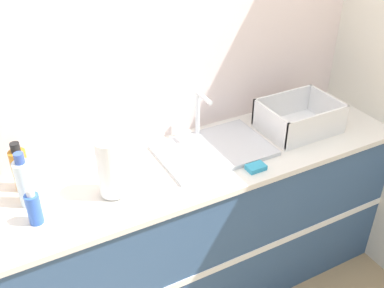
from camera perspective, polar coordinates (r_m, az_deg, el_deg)
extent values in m
cube|color=silver|center=(2.18, -6.60, 9.72)|extent=(4.85, 0.06, 2.60)
cube|color=beige|center=(2.66, 22.69, 11.68)|extent=(0.06, 2.55, 2.60)
cube|color=#33517A|center=(2.42, -2.47, -12.09)|extent=(2.45, 0.55, 0.87)
cube|color=white|center=(2.25, 0.69, -16.40)|extent=(2.45, 0.01, 0.04)
cube|color=silver|center=(2.13, -2.75, -3.40)|extent=(2.47, 0.58, 0.03)
cube|color=silver|center=(2.24, 2.75, -0.73)|extent=(0.55, 0.37, 0.02)
cylinder|color=silver|center=(2.30, 0.72, 3.92)|extent=(0.02, 0.02, 0.23)
cylinder|color=silver|center=(2.19, 1.55, 5.89)|extent=(0.02, 0.13, 0.02)
cylinder|color=#4C4C51|center=(1.99, -9.85, -6.09)|extent=(0.09, 0.09, 0.01)
cylinder|color=white|center=(1.91, -10.23, -2.89)|extent=(0.12, 0.12, 0.26)
cube|color=white|center=(2.49, 13.22, 1.98)|extent=(0.39, 0.30, 0.01)
cube|color=white|center=(2.36, 15.66, 2.08)|extent=(0.39, 0.01, 0.15)
cube|color=white|center=(2.55, 11.40, 4.99)|extent=(0.39, 0.01, 0.15)
cube|color=white|center=(2.34, 9.86, 2.59)|extent=(0.01, 0.30, 0.15)
cube|color=white|center=(2.57, 16.73, 4.50)|extent=(0.01, 0.30, 0.15)
cylinder|color=#B26B19|center=(2.08, -20.92, -3.14)|extent=(0.07, 0.07, 0.19)
cylinder|color=black|center=(2.02, -21.55, -0.42)|extent=(0.04, 0.04, 0.04)
cylinder|color=silver|center=(1.98, -20.40, -4.74)|extent=(0.07, 0.07, 0.21)
cylinder|color=#334C9E|center=(1.91, -21.10, -1.70)|extent=(0.04, 0.04, 0.05)
cylinder|color=#2D56B7|center=(1.89, -19.40, -7.79)|extent=(0.06, 0.06, 0.14)
cylinder|color=silver|center=(1.84, -19.86, -5.82)|extent=(0.03, 0.03, 0.03)
cube|color=#3399BF|center=(2.13, 8.12, -2.96)|extent=(0.09, 0.06, 0.02)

